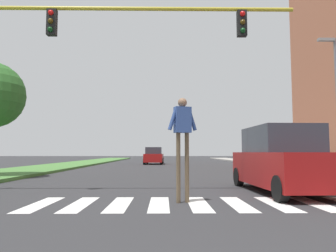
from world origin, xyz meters
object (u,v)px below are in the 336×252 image
Objects in this scene: pedestrian_performer at (183,132)px; sedan_midblock at (154,156)px; suv_crossing at (283,161)px; street_lamp_right at (335,91)px; traffic_light_gantry at (54,44)px.

sedan_midblock is (-1.42, 24.28, -0.88)m from pedestrian_performer.
pedestrian_performer is 0.53× the size of suv_crossing.
pedestrian_performer reaches higher than sedan_midblock.
street_lamp_right reaches higher than pedestrian_performer.
pedestrian_performer is at bearing -25.20° from traffic_light_gantry.
street_lamp_right is 1.61× the size of suv_crossing.
pedestrian_performer is (3.77, -1.77, -2.76)m from traffic_light_gantry.
street_lamp_right is at bearing 31.87° from traffic_light_gantry.
suv_crossing is at bearing -78.50° from sedan_midblock.
suv_crossing is at bearing -127.45° from street_lamp_right.
suv_crossing is at bearing 1.33° from traffic_light_gantry.
street_lamp_right is at bearing -53.84° from sedan_midblock.
sedan_midblock is (2.34, 22.51, -3.64)m from traffic_light_gantry.
pedestrian_performer is (-9.15, -9.80, -2.93)m from street_lamp_right.
sedan_midblock is (-10.58, 14.48, -3.82)m from street_lamp_right.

